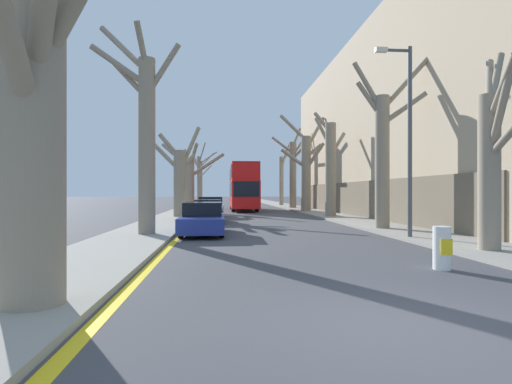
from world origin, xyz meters
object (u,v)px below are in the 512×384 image
object	(u,v)px
street_tree_left_3	(190,179)
street_tree_right_1	(383,151)
street_tree_right_0	(493,156)
street_tree_right_4	(293,171)
street_tree_right_3	(306,168)
street_tree_right_5	(282,177)
traffic_bollard	(442,248)
parked_car_1	(208,212)
street_tree_left_2	(179,176)
street_tree_left_4	(199,178)
parked_car_2	(211,207)
lamp_post	(407,131)
street_tree_left_5	(201,180)
street_tree_right_2	(330,166)
parked_car_0	(203,219)
double_decker_bus	(243,185)
street_tree_left_1	(145,133)
street_tree_left_0	(33,114)

from	to	relation	value
street_tree_left_3	street_tree_right_1	size ratio (longest dim) A/B	0.78
street_tree_right_0	street_tree_right_4	distance (m)	31.43
street_tree_right_3	street_tree_right_5	bearing A→B (deg)	89.11
street_tree_right_3	traffic_bollard	distance (m)	26.34
parked_car_1	traffic_bollard	distance (m)	15.68
street_tree_left_2	street_tree_left_4	size ratio (longest dim) A/B	0.85
parked_car_2	lamp_post	size ratio (longest dim) A/B	0.58
street_tree_right_3	street_tree_right_4	distance (m)	7.36
street_tree_right_3	street_tree_right_5	size ratio (longest dim) A/B	1.14
street_tree_left_3	street_tree_right_1	xyz separation A→B (m)	(10.36, -19.23, 0.64)
street_tree_left_5	street_tree_right_0	world-z (taller)	street_tree_left_5
street_tree_right_4	parked_car_2	xyz separation A→B (m)	(-8.36, -13.54, -3.33)
street_tree_right_2	parked_car_1	bearing A→B (deg)	-156.15
street_tree_right_4	street_tree_right_5	xyz separation A→B (m)	(0.08, 8.27, -0.31)
street_tree_right_0	parked_car_1	bearing A→B (deg)	123.79
street_tree_left_2	street_tree_right_1	bearing A→B (deg)	-43.17
street_tree_right_1	street_tree_right_4	world-z (taller)	street_tree_right_4
street_tree_left_4	traffic_bollard	xyz separation A→B (m)	(7.67, -39.23, -3.00)
parked_car_1	traffic_bollard	world-z (taller)	parked_car_1
street_tree_right_2	parked_car_0	xyz separation A→B (m)	(-8.24, -9.97, -2.92)
traffic_bollard	street_tree_right_1	bearing A→B (deg)	75.14
street_tree_left_4	street_tree_left_3	bearing A→B (deg)	-91.42
street_tree_left_2	street_tree_right_0	distance (m)	19.89
street_tree_left_5	double_decker_bus	xyz separation A→B (m)	(5.04, -18.74, -1.01)
street_tree_right_2	street_tree_right_4	bearing A→B (deg)	89.55
street_tree_left_5	parked_car_2	bearing A→B (deg)	-85.62
street_tree_right_3	street_tree_right_4	bearing A→B (deg)	88.73
street_tree_right_0	parked_car_1	size ratio (longest dim) A/B	1.43
street_tree_right_5	parked_car_1	size ratio (longest dim) A/B	1.85
street_tree_left_1	parked_car_0	size ratio (longest dim) A/B	1.88
street_tree_right_0	parked_car_0	size ratio (longest dim) A/B	1.30
street_tree_left_1	street_tree_left_4	distance (m)	31.83
street_tree_right_4	traffic_bollard	bearing A→B (deg)	-94.38
parked_car_0	street_tree_right_2	bearing A→B (deg)	50.43
street_tree_left_1	traffic_bollard	xyz separation A→B (m)	(8.05, -7.41, -3.61)
double_decker_bus	traffic_bollard	size ratio (longest dim) A/B	10.51
parked_car_0	street_tree_right_0	bearing A→B (deg)	-36.67
street_tree_right_4	lamp_post	bearing A→B (deg)	-91.51
street_tree_right_1	parked_car_0	distance (m)	8.79
street_tree_right_2	lamp_post	bearing A→B (deg)	-92.77
street_tree_right_1	street_tree_right_3	bearing A→B (deg)	90.08
lamp_post	street_tree_left_3	bearing A→B (deg)	113.17
street_tree_left_0	street_tree_right_0	size ratio (longest dim) A/B	0.93
street_tree_right_2	parked_car_0	bearing A→B (deg)	-129.57
street_tree_left_0	street_tree_left_4	distance (m)	41.87
street_tree_right_2	parked_car_0	size ratio (longest dim) A/B	1.61
street_tree_right_4	street_tree_left_1	bearing A→B (deg)	-112.23
street_tree_left_4	parked_car_1	distance (m)	24.90
street_tree_right_3	parked_car_1	world-z (taller)	street_tree_right_3
street_tree_right_5	street_tree_left_5	bearing A→B (deg)	147.30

